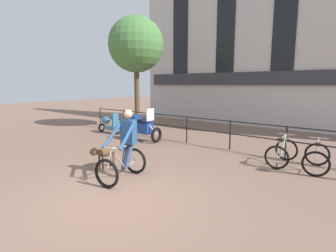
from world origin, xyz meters
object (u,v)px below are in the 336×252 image
(parked_scooter, at_px, (109,123))
(dog, at_px, (104,152))
(cyclist_with_bike, at_px, (125,148))
(parked_bicycle_near_lamp, at_px, (282,152))
(parked_bicycle_mid_left, at_px, (317,158))
(parked_motorcycle, at_px, (142,127))

(parked_scooter, bearing_deg, dog, -130.47)
(cyclist_with_bike, xyz_separation_m, parked_bicycle_near_lamp, (2.65, 3.63, -0.41))
(parked_bicycle_near_lamp, bearing_deg, parked_bicycle_mid_left, 178.44)
(cyclist_with_bike, height_order, parked_motorcycle, cyclist_with_bike)
(cyclist_with_bike, relative_size, dog, 1.70)
(parked_bicycle_mid_left, bearing_deg, dog, 28.96)
(parked_motorcycle, distance_m, parked_bicycle_near_lamp, 5.46)
(parked_scooter, bearing_deg, parked_motorcycle, -95.35)
(cyclist_with_bike, bearing_deg, parked_bicycle_mid_left, 34.34)
(dog, bearing_deg, parked_scooter, 139.99)
(parked_motorcycle, height_order, parked_scooter, parked_motorcycle)
(parked_motorcycle, bearing_deg, parked_bicycle_mid_left, -90.84)
(parked_bicycle_mid_left, bearing_deg, parked_bicycle_near_lamp, -8.20)
(dog, bearing_deg, parked_motorcycle, 117.84)
(cyclist_with_bike, bearing_deg, parked_bicycle_near_lamp, 42.49)
(dog, xyz_separation_m, parked_scooter, (-4.19, 3.45, 0.01))
(parked_bicycle_mid_left, relative_size, parked_scooter, 0.93)
(dog, xyz_separation_m, parked_motorcycle, (-1.76, 3.27, 0.11))
(cyclist_with_bike, relative_size, parked_motorcycle, 1.05)
(parked_motorcycle, relative_size, parked_bicycle_near_lamp, 1.43)
(cyclist_with_bike, bearing_deg, dog, 160.23)
(dog, relative_size, parked_scooter, 0.78)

